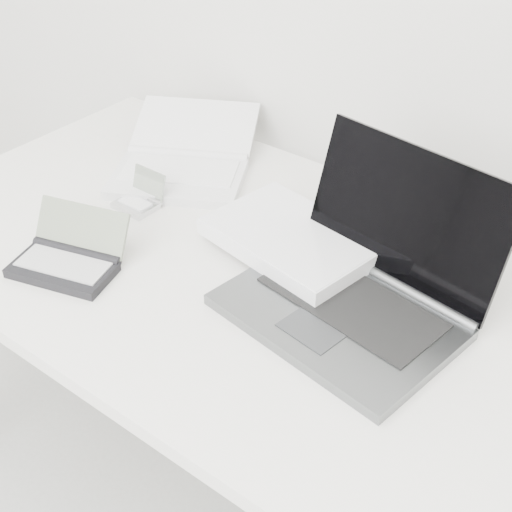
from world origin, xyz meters
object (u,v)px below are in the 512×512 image
Objects in this scene: desk at (282,298)px; netbook_open_white at (183,162)px; laptop_large at (330,266)px; palmtop_charcoal at (68,259)px.

desk is 0.45m from netbook_open_white.
laptop_large reaches higher than desk.
netbook_open_white is 2.05× the size of palmtop_charcoal.
netbook_open_white is (-0.41, 0.18, 0.07)m from desk.
laptop_large is 0.48m from palmtop_charcoal.
palmtop_charcoal is (0.08, -0.40, -0.00)m from netbook_open_white.
palmtop_charcoal reaches higher than netbook_open_white.
palmtop_charcoal is at bearing -147.15° from desk.
laptop_large is (0.07, 0.04, 0.09)m from desk.
laptop_large reaches higher than netbook_open_white.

